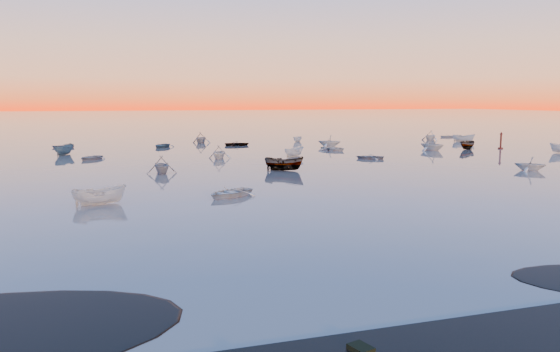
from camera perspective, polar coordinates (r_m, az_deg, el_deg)
name	(u,v)px	position (r m, az deg, el deg)	size (l,w,h in m)	color
ground	(172,137)	(120.04, -11.24, 4.05)	(600.00, 600.00, 0.00)	#70655D
mud_lobes	(462,295)	(23.87, 18.47, -11.71)	(140.00, 6.00, 0.07)	black
moored_fleet	(213,159)	(73.70, -7.04, 1.76)	(124.00, 58.00, 1.20)	silver
boat_near_center	(100,204)	(43.74, -18.30, -2.82)	(4.03, 1.71, 1.40)	silver
boat_near_right	(530,170)	(67.48, 24.64, 0.53)	(3.42, 1.54, 1.20)	silver
channel_marker	(501,142)	(95.76, 22.07, 3.33)	(0.80, 0.80, 2.85)	#42120E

